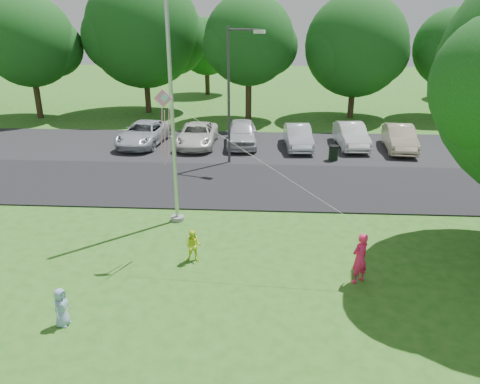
# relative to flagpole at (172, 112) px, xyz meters

# --- Properties ---
(ground) EXTENTS (120.00, 120.00, 0.00)m
(ground) POSITION_rel_flagpole_xyz_m (3.50, -5.00, -4.17)
(ground) COLOR #296119
(ground) RESTS_ON ground
(park_road) EXTENTS (60.00, 6.00, 0.06)m
(park_road) POSITION_rel_flagpole_xyz_m (3.50, 4.00, -4.14)
(park_road) COLOR black
(park_road) RESTS_ON ground
(parking_strip) EXTENTS (42.00, 7.00, 0.06)m
(parking_strip) POSITION_rel_flagpole_xyz_m (3.50, 10.50, -4.14)
(parking_strip) COLOR black
(parking_strip) RESTS_ON ground
(flagpole) EXTENTS (0.50, 0.50, 10.00)m
(flagpole) POSITION_rel_flagpole_xyz_m (0.00, 0.00, 0.00)
(flagpole) COLOR #B7BABF
(flagpole) RESTS_ON ground
(street_lamp) EXTENTS (1.85, 0.81, 6.84)m
(street_lamp) POSITION_rel_flagpole_xyz_m (1.63, 7.24, -0.06)
(street_lamp) COLOR #3F3F44
(street_lamp) RESTS_ON ground
(trash_can) EXTENTS (0.54, 0.54, 0.85)m
(trash_can) POSITION_rel_flagpole_xyz_m (6.88, 8.00, -3.74)
(trash_can) COLOR black
(trash_can) RESTS_ON ground
(tree_row) EXTENTS (64.35, 11.94, 10.88)m
(tree_row) POSITION_rel_flagpole_xyz_m (5.09, 19.23, 1.55)
(tree_row) COLOR #332316
(tree_row) RESTS_ON ground
(horizon_trees) EXTENTS (77.46, 7.20, 7.02)m
(horizon_trees) POSITION_rel_flagpole_xyz_m (7.56, 28.88, 0.14)
(horizon_trees) COLOR #332316
(horizon_trees) RESTS_ON ground
(parked_cars) EXTENTS (17.08, 4.99, 1.48)m
(parked_cars) POSITION_rel_flagpole_xyz_m (2.51, 10.49, -3.43)
(parked_cars) COLOR #B2B7BF
(parked_cars) RESTS_ON ground
(woman) EXTENTS (0.68, 0.64, 1.57)m
(woman) POSITION_rel_flagpole_xyz_m (6.12, -4.00, -3.38)
(woman) COLOR #FF215A
(woman) RESTS_ON ground
(child_yellow) EXTENTS (0.53, 0.42, 1.07)m
(child_yellow) POSITION_rel_flagpole_xyz_m (1.11, -3.09, -3.63)
(child_yellow) COLOR #E1FA27
(child_yellow) RESTS_ON ground
(child_blue) EXTENTS (0.43, 0.57, 1.04)m
(child_blue) POSITION_rel_flagpole_xyz_m (-1.71, -6.51, -3.64)
(child_blue) COLOR #8AA8D4
(child_blue) RESTS_ON ground
(kite) EXTENTS (6.12, 1.79, 3.57)m
(kite) POSITION_rel_flagpole_xyz_m (0.45, -2.51, 0.38)
(kite) COLOR pink
(kite) RESTS_ON ground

